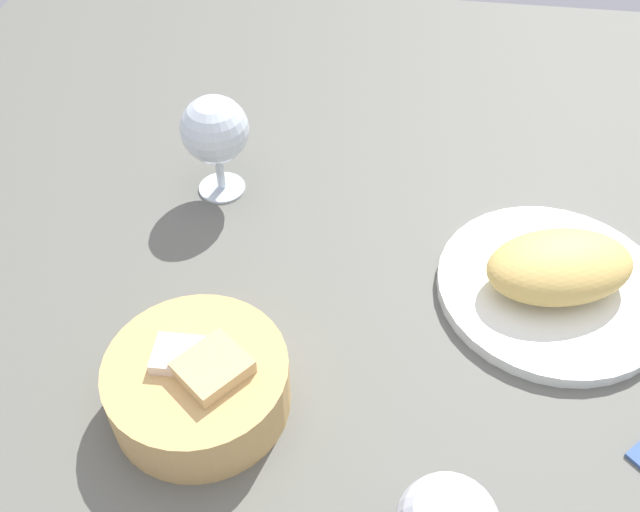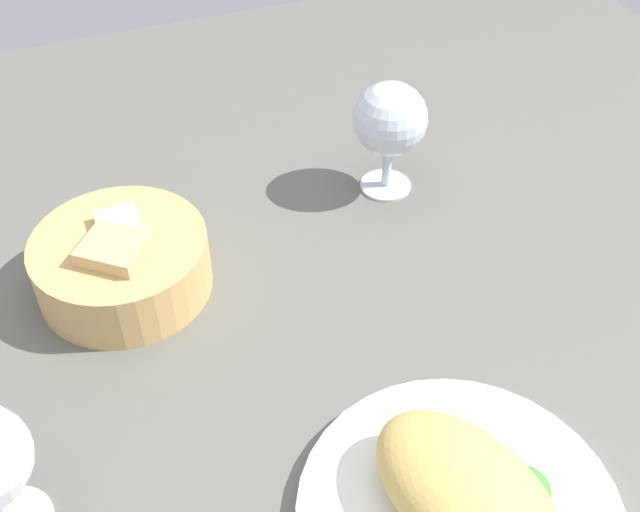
{
  "view_description": "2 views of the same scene",
  "coord_description": "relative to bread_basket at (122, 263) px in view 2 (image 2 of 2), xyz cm",
  "views": [
    {
      "loc": [
        2.43,
        46.35,
        57.17
      ],
      "look_at": [
        9.18,
        -2.54,
        5.6
      ],
      "focal_mm": 40.24,
      "sensor_mm": 36.0,
      "label": 1
    },
    {
      "loc": [
        -37.86,
        13.94,
        53.44
      ],
      "look_at": [
        10.1,
        -4.62,
        5.25
      ],
      "focal_mm": 43.86,
      "sensor_mm": 36.0,
      "label": 2
    }
  ],
  "objects": [
    {
      "name": "ground_plane",
      "position": [
        -18.04,
        -12.18,
        -4.1
      ],
      "size": [
        140.0,
        140.0,
        2.0
      ],
      "primitive_type": "cube",
      "color": "#5C5C54"
    },
    {
      "name": "bread_basket",
      "position": [
        0.0,
        0.0,
        0.0
      ],
      "size": [
        16.36,
        16.36,
        7.23
      ],
      "color": "tan",
      "rests_on": "ground_plane"
    },
    {
      "name": "wine_glass_near",
      "position": [
        5.2,
        -29.63,
        5.3
      ],
      "size": [
        7.84,
        7.84,
        12.69
      ],
      "color": "silver",
      "rests_on": "ground_plane"
    },
    {
      "name": "omelette",
      "position": [
        -32.91,
        -18.04,
        0.99
      ],
      "size": [
        17.54,
        13.89,
        5.37
      ],
      "primitive_type": "ellipsoid",
      "rotation": [
        0.0,
        0.0,
        0.32
      ],
      "color": "#DAB45D",
      "rests_on": "plate"
    },
    {
      "name": "lettuce_garnish",
      "position": [
        -32.99,
        -23.39,
        -0.84
      ],
      "size": [
        3.91,
        3.91,
        1.72
      ],
      "primitive_type": "cone",
      "color": "#437A36",
      "rests_on": "plate"
    }
  ]
}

